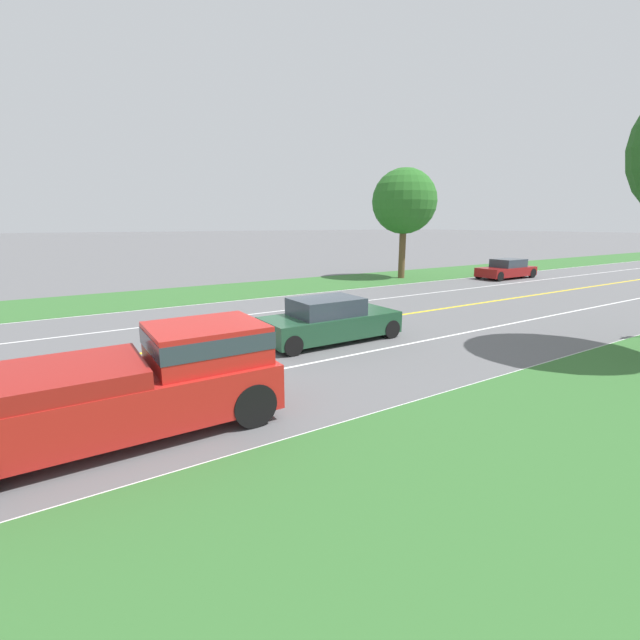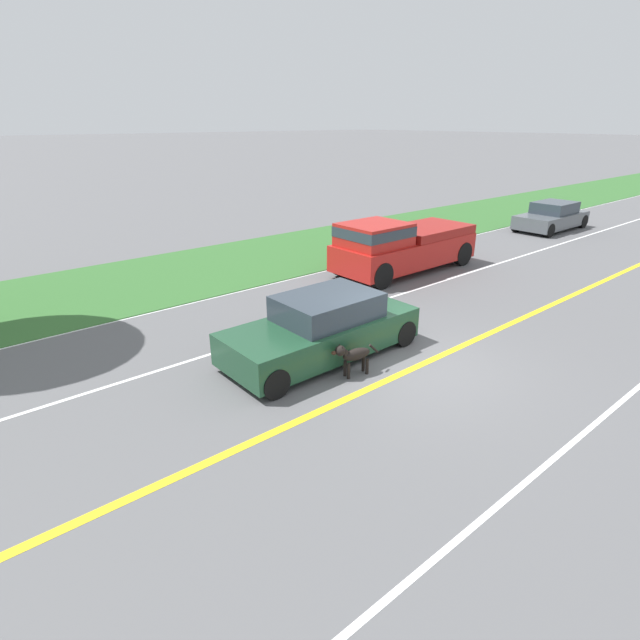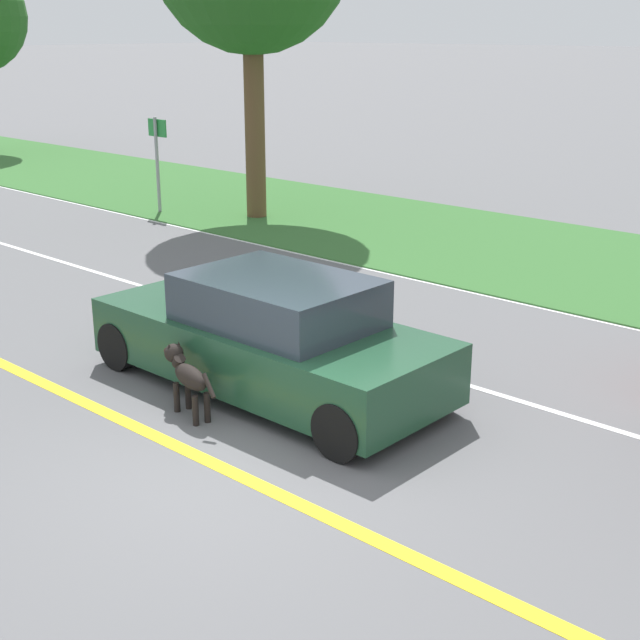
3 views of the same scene
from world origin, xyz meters
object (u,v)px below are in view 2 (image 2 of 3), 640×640
at_px(ego_car, 323,328).
at_px(pickup_truck, 400,245).
at_px(car_trailing_near, 552,217).
at_px(dog, 353,355).

bearing_deg(ego_car, pickup_truck, -62.22).
bearing_deg(car_trailing_near, pickup_truck, 90.54).
bearing_deg(pickup_truck, car_trailing_near, -89.46).
distance_m(dog, car_trailing_near, 18.59).
distance_m(ego_car, dog, 1.19).
bearing_deg(dog, car_trailing_near, -62.93).
bearing_deg(ego_car, car_trailing_near, -78.75).
xyz_separation_m(pickup_truck, car_trailing_near, (0.11, -11.29, -0.35)).
height_order(dog, pickup_truck, pickup_truck).
relative_size(dog, car_trailing_near, 0.27).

